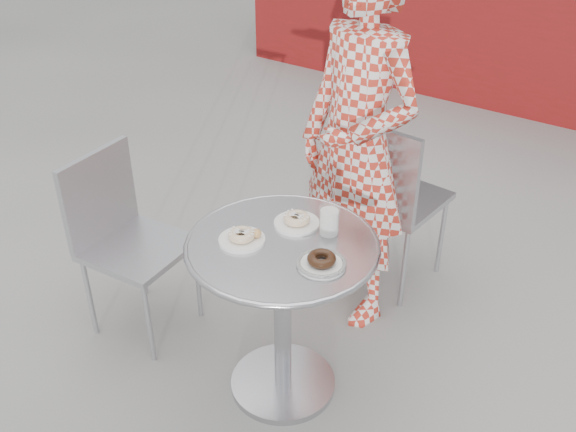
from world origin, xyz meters
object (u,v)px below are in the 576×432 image
Objects in this scene: seated_person at (357,147)px; plate_checker at (321,262)px; plate_far at (297,221)px; chair_far at (391,230)px; milk_cup at (329,221)px; bistro_table at (282,282)px; chair_left at (141,279)px; plate_near at (243,237)px.

seated_person reaches higher than plate_checker.
chair_far is at bearing 88.74° from plate_far.
milk_cup is (0.12, -0.83, 0.53)m from chair_far.
bistro_table is 0.86m from chair_left.
chair_far is 1.07× the size of chair_left.
chair_far is 1.00m from milk_cup.
bistro_table is at bearing 31.00° from plate_near.
plate_near is at bearing -149.00° from bistro_table.
chair_far is 5.20× the size of plate_far.
plate_near is 1.43× the size of milk_cup.
plate_far is (0.77, 0.20, 0.51)m from chair_left.
chair_left is at bearing -165.66° from plate_far.
plate_far is at bearing -171.86° from milk_cup.
seated_person is 0.76m from plate_checker.
bistro_table is 0.26m from plate_near.
plate_near is at bearing -79.70° from seated_person.
plate_far is 0.24m from plate_near.
plate_near is at bearing -97.18° from chair_left.
plate_near reaches higher than plate_far.
chair_left is 1.12m from plate_checker.
milk_cup is at bearing 55.26° from bistro_table.
plate_far is 1.00× the size of plate_checker.
chair_far reaches higher than chair_left.
bistro_table is 0.74m from seated_person.
bistro_table is 4.18× the size of plate_checker.
chair_far is at bearing -42.27° from chair_left.
plate_far and plate_checker have the same top height.
bistro_table is at bearing 94.85° from chair_far.
chair_left reaches higher than plate_checker.
seated_person reaches higher than plate_far.
chair_far reaches higher than milk_cup.
seated_person is at bearing 95.67° from bistro_table.
plate_checker is (0.23, -0.17, -0.00)m from plate_far.
milk_cup reaches higher than plate_near.
milk_cup reaches higher than plate_checker.
chair_far is 0.68m from seated_person.
plate_near is (-0.12, -1.07, 0.49)m from chair_far.
bistro_table is at bearing -78.13° from plate_far.
plate_far reaches higher than bistro_table.
milk_cup is (0.18, -0.51, -0.07)m from seated_person.
seated_person reaches higher than plate_near.
chair_far is 5.30× the size of plate_near.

